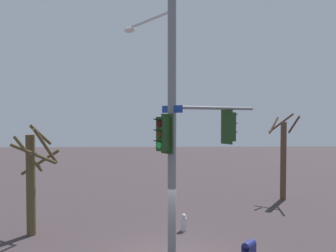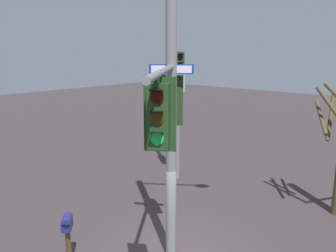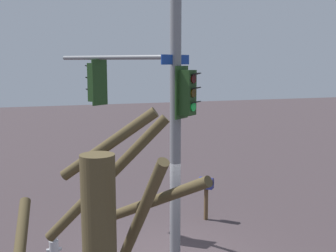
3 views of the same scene
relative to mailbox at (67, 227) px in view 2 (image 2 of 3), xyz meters
The scene contains 3 objects.
main_signal_pole_assembly 4.49m from the mailbox, 139.71° to the right, with size 2.99×5.25×8.63m.
secondary_pole_assembly 7.44m from the mailbox, 75.52° to the right, with size 0.65×0.60×6.78m.
mailbox is the anchor object (origin of this frame).
Camera 2 is at (-5.22, 6.28, 5.53)m, focal length 35.67 mm.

